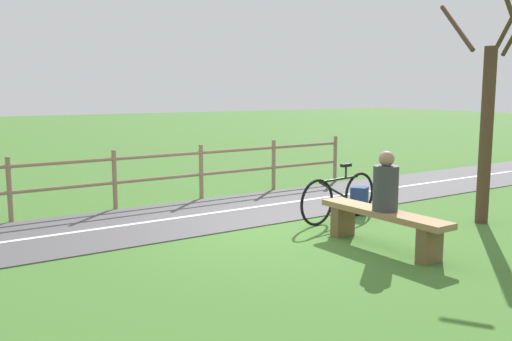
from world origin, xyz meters
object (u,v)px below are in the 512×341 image
object	(u,v)px
bicycle	(339,197)
backpack	(359,201)
person_seated	(386,185)
bench	(383,221)
tree_near_bench	(489,114)

from	to	relation	value
bicycle	backpack	xyz separation A→B (m)	(0.17, -0.58, -0.15)
person_seated	backpack	bearing A→B (deg)	-35.75
bench	tree_near_bench	bearing A→B (deg)	-87.79
tree_near_bench	bench	bearing A→B (deg)	95.89
person_seated	tree_near_bench	size ratio (longest dim) A/B	0.21
bench	backpack	size ratio (longest dim) A/B	4.38
backpack	bicycle	bearing A→B (deg)	106.66
backpack	bench	bearing A→B (deg)	147.47
bicycle	backpack	distance (m)	0.62
bicycle	tree_near_bench	world-z (taller)	tree_near_bench
bench	person_seated	size ratio (longest dim) A/B	2.60
bench	tree_near_bench	size ratio (longest dim) A/B	0.54
bench	bicycle	bearing A→B (deg)	-22.03
bench	bicycle	distance (m)	1.62
bench	person_seated	distance (m)	0.49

